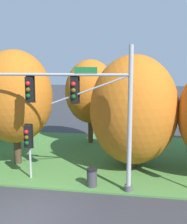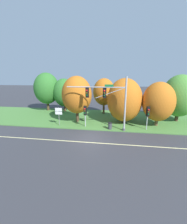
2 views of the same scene
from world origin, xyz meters
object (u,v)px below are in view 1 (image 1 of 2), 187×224
object	(u,v)px
traffic_signal_mast	(85,104)
tree_tall_centre	(134,110)
tree_left_of_mast	(2,94)
pedestrian_signal_near_kerb	(28,140)
tree_mid_verge	(91,92)
trash_bin	(92,177)
tree_behind_signpost	(15,97)

from	to	relation	value
traffic_signal_mast	tree_tall_centre	bearing A→B (deg)	57.41
traffic_signal_mast	tree_left_of_mast	xyz separation A→B (m)	(-9.25, 9.50, -0.60)
pedestrian_signal_near_kerb	tree_mid_verge	world-z (taller)	tree_mid_verge
tree_tall_centre	trash_bin	world-z (taller)	tree_tall_centre
tree_mid_verge	tree_tall_centre	xyz separation A→B (m)	(3.49, -5.02, -0.58)
traffic_signal_mast	tree_mid_verge	world-z (taller)	traffic_signal_mast
traffic_signal_mast	tree_mid_verge	bearing A→B (deg)	98.59
traffic_signal_mast	tree_tall_centre	size ratio (longest dim) A/B	1.16
tree_mid_verge	tree_tall_centre	distance (m)	6.14
pedestrian_signal_near_kerb	tree_behind_signpost	world-z (taller)	tree_behind_signpost
traffic_signal_mast	tree_left_of_mast	bearing A→B (deg)	134.22
traffic_signal_mast	pedestrian_signal_near_kerb	bearing A→B (deg)	168.92
tree_behind_signpost	trash_bin	xyz separation A→B (m)	(5.21, -2.66, -3.72)
traffic_signal_mast	tree_tall_centre	world-z (taller)	traffic_signal_mast
tree_behind_signpost	tree_mid_verge	size ratio (longest dim) A/B	1.07
tree_behind_signpost	tree_mid_verge	xyz separation A→B (m)	(3.66, 5.56, -0.12)
traffic_signal_mast	pedestrian_signal_near_kerb	xyz separation A→B (m)	(-3.24, 0.63, -2.10)
pedestrian_signal_near_kerb	tree_tall_centre	distance (m)	6.27
tree_tall_centre	trash_bin	distance (m)	4.81
pedestrian_signal_near_kerb	tree_mid_verge	size ratio (longest dim) A/B	0.46
pedestrian_signal_near_kerb	tree_left_of_mast	size ratio (longest dim) A/B	0.47
traffic_signal_mast	trash_bin	xyz separation A→B (m)	(0.26, 0.26, -3.81)
traffic_signal_mast	tree_left_of_mast	size ratio (longest dim) A/B	1.21
pedestrian_signal_near_kerb	trash_bin	distance (m)	3.92
traffic_signal_mast	trash_bin	world-z (taller)	traffic_signal_mast
traffic_signal_mast	tree_behind_signpost	world-z (taller)	tree_behind_signpost
traffic_signal_mast	tree_tall_centre	distance (m)	4.17
pedestrian_signal_near_kerb	tree_tall_centre	bearing A→B (deg)	27.37
pedestrian_signal_near_kerb	tree_tall_centre	world-z (taller)	tree_tall_centre
tree_left_of_mast	tree_mid_verge	xyz separation A→B (m)	(7.97, -1.03, 0.39)
tree_behind_signpost	trash_bin	bearing A→B (deg)	-27.04
tree_mid_verge	tree_left_of_mast	bearing A→B (deg)	172.63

